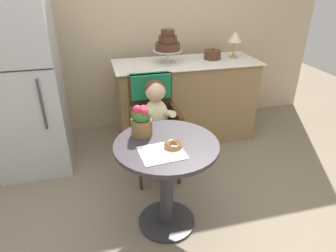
# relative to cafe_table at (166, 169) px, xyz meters

# --- Properties ---
(ground_plane) EXTENTS (8.00, 8.00, 0.00)m
(ground_plane) POSITION_rel_cafe_table_xyz_m (0.00, 0.00, -0.51)
(ground_plane) COLOR gray
(back_wall) EXTENTS (4.80, 0.10, 2.70)m
(back_wall) POSITION_rel_cafe_table_xyz_m (0.00, 1.85, 0.84)
(back_wall) COLOR #C1AD8E
(back_wall) RESTS_ON ground
(cafe_table) EXTENTS (0.72, 0.72, 0.72)m
(cafe_table) POSITION_rel_cafe_table_xyz_m (0.00, 0.00, 0.00)
(cafe_table) COLOR #332D33
(cafe_table) RESTS_ON ground
(wicker_chair) EXTENTS (0.42, 0.45, 0.95)m
(wicker_chair) POSITION_rel_cafe_table_xyz_m (0.05, 0.72, 0.13)
(wicker_chair) COLOR #472D19
(wicker_chair) RESTS_ON ground
(seated_child) EXTENTS (0.27, 0.32, 0.73)m
(seated_child) POSITION_rel_cafe_table_xyz_m (0.05, 0.57, 0.17)
(seated_child) COLOR beige
(seated_child) RESTS_ON ground
(paper_napkin) EXTENTS (0.30, 0.26, 0.00)m
(paper_napkin) POSITION_rel_cafe_table_xyz_m (-0.06, -0.11, 0.21)
(paper_napkin) COLOR white
(paper_napkin) RESTS_ON cafe_table
(donut_front) EXTENTS (0.12, 0.12, 0.03)m
(donut_front) POSITION_rel_cafe_table_xyz_m (0.03, -0.06, 0.23)
(donut_front) COLOR #936033
(donut_front) RESTS_ON cafe_table
(flower_vase) EXTENTS (0.15, 0.15, 0.23)m
(flower_vase) POSITION_rel_cafe_table_xyz_m (-0.14, 0.16, 0.33)
(flower_vase) COLOR brown
(flower_vase) RESTS_ON cafe_table
(display_counter) EXTENTS (1.56, 0.62, 0.90)m
(display_counter) POSITION_rel_cafe_table_xyz_m (0.55, 1.30, -0.05)
(display_counter) COLOR #93754C
(display_counter) RESTS_ON ground
(tiered_cake_stand) EXTENTS (0.30, 0.30, 0.34)m
(tiered_cake_stand) POSITION_rel_cafe_table_xyz_m (0.34, 1.30, 0.59)
(tiered_cake_stand) COLOR silver
(tiered_cake_stand) RESTS_ON display_counter
(round_layer_cake) EXTENTS (0.18, 0.18, 0.12)m
(round_layer_cake) POSITION_rel_cafe_table_xyz_m (0.86, 1.35, 0.44)
(round_layer_cake) COLOR #4C2D1E
(round_layer_cake) RESTS_ON display_counter
(table_lamp) EXTENTS (0.15, 0.15, 0.28)m
(table_lamp) POSITION_rel_cafe_table_xyz_m (1.11, 1.34, 0.61)
(table_lamp) COLOR #B28C47
(table_lamp) RESTS_ON display_counter
(refrigerator) EXTENTS (0.64, 0.63, 1.70)m
(refrigerator) POSITION_rel_cafe_table_xyz_m (-1.05, 1.10, 0.34)
(refrigerator) COLOR #B7BABF
(refrigerator) RESTS_ON ground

